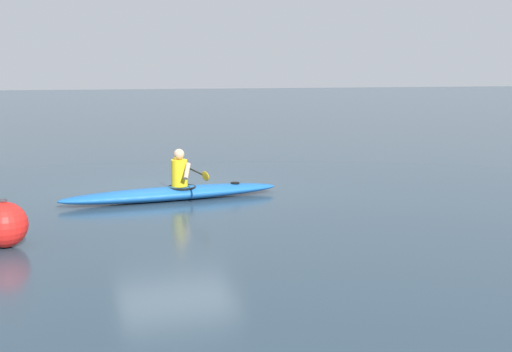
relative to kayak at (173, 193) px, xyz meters
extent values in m
plane|color=#283D4C|center=(-0.22, -1.00, -0.14)|extent=(160.00, 160.00, 0.00)
ellipsoid|color=#1959A5|center=(0.00, 0.00, 0.00)|extent=(4.45, 1.03, 0.27)
torus|color=black|center=(-0.18, -0.02, 0.11)|extent=(0.63, 0.63, 0.04)
cylinder|color=black|center=(-1.31, -0.12, 0.12)|extent=(0.18, 0.18, 0.02)
cylinder|color=yellow|center=(-0.14, -0.01, 0.40)|extent=(0.32, 0.32, 0.53)
sphere|color=tan|center=(-0.14, -0.01, 0.77)|extent=(0.21, 0.21, 0.21)
cylinder|color=black|center=(-0.34, -0.03, 0.48)|extent=(0.22, 2.08, 0.03)
ellipsoid|color=gold|center=(-0.25, -1.07, 0.48)|extent=(0.08, 0.40, 0.17)
ellipsoid|color=gold|center=(-0.44, 1.01, 0.48)|extent=(0.08, 0.40, 0.17)
cylinder|color=tan|center=(-0.20, -0.28, 0.47)|extent=(0.23, 0.27, 0.34)
cylinder|color=tan|center=(-0.25, 0.24, 0.47)|extent=(0.21, 0.28, 0.34)
sphere|color=red|center=(2.93, 2.73, 0.20)|extent=(0.67, 0.67, 0.67)
torus|color=#333338|center=(2.93, 2.73, 0.56)|extent=(0.12, 0.12, 0.02)
camera|label=1|loc=(2.19, 12.48, 2.38)|focal=45.42mm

